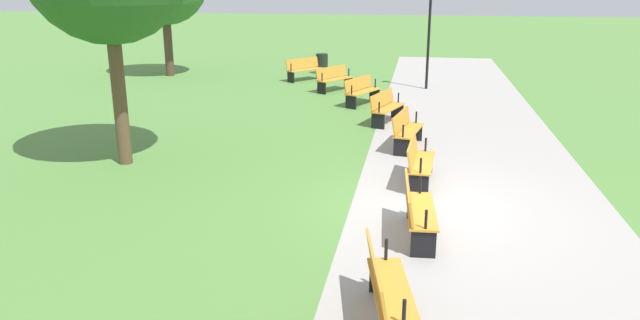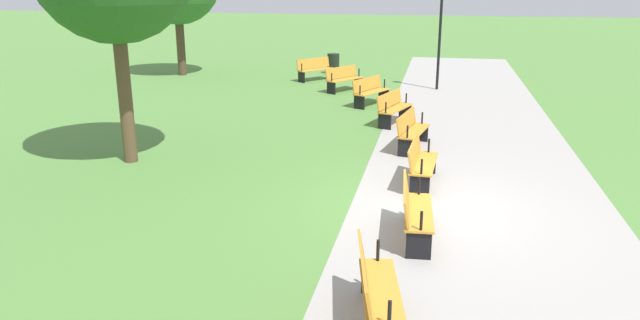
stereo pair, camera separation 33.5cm
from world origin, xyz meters
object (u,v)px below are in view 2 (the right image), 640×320
at_px(bench_0, 315,69).
at_px(bench_7, 375,289).
at_px(trash_bin, 333,64).
at_px(bench_4, 411,130).
at_px(bench_3, 393,107).
at_px(lamp_post, 441,15).
at_px(bench_5, 421,162).
at_px(bench_1, 344,78).
at_px(bench_6, 414,210).
at_px(bench_2, 370,91).

distance_m(bench_0, bench_7, 18.01).
bearing_deg(trash_bin, bench_4, 19.15).
relative_size(bench_3, lamp_post, 0.44).
xyz_separation_m(bench_0, lamp_post, (1.12, 4.91, 2.24)).
relative_size(bench_3, bench_5, 1.02).
bearing_deg(bench_7, bench_0, -176.54).
relative_size(bench_1, bench_6, 0.99).
height_order(bench_1, bench_6, same).
distance_m(bench_2, lamp_post, 4.57).
height_order(bench_0, bench_3, same).
bearing_deg(bench_5, lamp_post, -177.44).
height_order(bench_4, bench_7, same).
bearing_deg(lamp_post, bench_6, -0.80).
xyz_separation_m(bench_1, bench_5, (10.02, 3.18, 0.00)).
distance_m(bench_6, bench_7, 2.65).
height_order(bench_4, lamp_post, lamp_post).
distance_m(bench_1, bench_6, 13.07).
distance_m(bench_1, trash_bin, 4.23).
bearing_deg(bench_6, lamp_post, 175.65).
distance_m(bench_1, bench_7, 15.57).
xyz_separation_m(bench_1, bench_3, (4.81, 2.21, 0.00)).
xyz_separation_m(bench_2, bench_3, (2.47, 0.96, 0.00)).
height_order(bench_5, trash_bin, bench_5).
relative_size(bench_4, bench_5, 1.02).
xyz_separation_m(bench_5, trash_bin, (-14.10, -4.31, -0.04)).
height_order(bench_3, bench_7, same).
bearing_deg(bench_1, bench_3, 56.61).
distance_m(bench_0, bench_6, 15.57).
xyz_separation_m(bench_5, bench_7, (5.29, -0.33, 0.00)).
relative_size(bench_0, bench_6, 0.94).
bearing_deg(bench_6, bench_1, -169.44).
bearing_deg(bench_1, lamp_post, 139.08).
bearing_deg(lamp_post, bench_4, -3.51).
height_order(bench_6, bench_7, same).
bearing_deg(bench_6, bench_0, -165.92).
xyz_separation_m(bench_1, lamp_post, (-1.04, 3.38, 2.24)).
relative_size(bench_4, bench_6, 1.02).
relative_size(bench_1, bench_4, 0.97).
bearing_deg(bench_1, bench_5, 49.55).
bearing_deg(bench_3, bench_1, -137.57).
height_order(bench_5, bench_7, same).
relative_size(bench_6, bench_7, 0.98).
relative_size(bench_5, bench_7, 0.98).
xyz_separation_m(bench_1, trash_bin, (-4.08, -1.12, -0.04)).
xyz_separation_m(lamp_post, trash_bin, (-3.04, -4.50, -2.27)).
distance_m(bench_1, lamp_post, 4.18).
distance_m(bench_0, bench_5, 13.06).
bearing_deg(bench_5, bench_1, -158.82).
distance_m(bench_2, bench_5, 7.92).
distance_m(bench_2, bench_6, 10.52).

